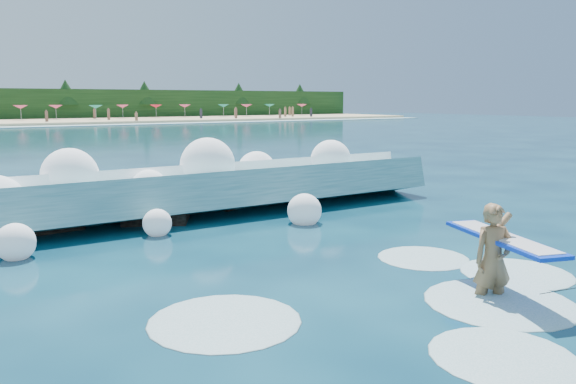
{
  "coord_description": "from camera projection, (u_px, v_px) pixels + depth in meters",
  "views": [
    {
      "loc": [
        -5.2,
        -8.32,
        3.22
      ],
      "look_at": [
        1.5,
        2.0,
        1.2
      ],
      "focal_mm": 35.0,
      "sensor_mm": 36.0,
      "label": 1
    }
  ],
  "objects": [
    {
      "name": "ground",
      "position": [
        279.0,
        279.0,
        10.2
      ],
      "size": [
        200.0,
        200.0,
        0.0
      ],
      "primitive_type": "plane",
      "color": "#072539",
      "rests_on": "ground"
    },
    {
      "name": "breaking_wave",
      "position": [
        112.0,
        200.0,
        14.91
      ],
      "size": [
        20.03,
        3.05,
        1.73
      ],
      "color": "teal",
      "rests_on": "ground"
    },
    {
      "name": "rock_cluster",
      "position": [
        133.0,
        203.0,
        15.45
      ],
      "size": [
        8.0,
        3.23,
        1.28
      ],
      "color": "black",
      "rests_on": "ground"
    },
    {
      "name": "surfer_with_board",
      "position": [
        495.0,
        255.0,
        9.21
      ],
      "size": [
        1.38,
        3.03,
        1.89
      ],
      "color": "olive",
      "rests_on": "ground"
    },
    {
      "name": "wave_spray",
      "position": [
        127.0,
        182.0,
        14.89
      ],
      "size": [
        15.43,
        4.59,
        2.27
      ],
      "color": "white",
      "rests_on": "ground"
    },
    {
      "name": "surf_foam",
      "position": [
        443.0,
        298.0,
        9.23
      ],
      "size": [
        8.84,
        5.63,
        0.12
      ],
      "color": "silver",
      "rests_on": "ground"
    }
  ]
}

